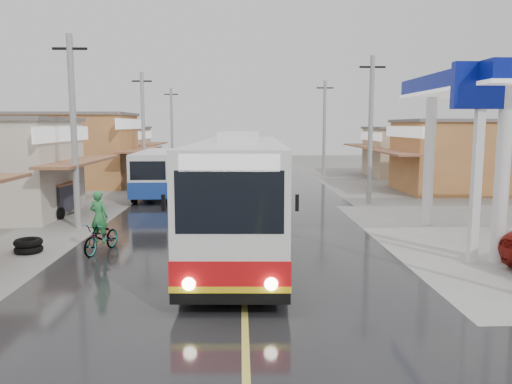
# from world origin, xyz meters

# --- Properties ---
(ground) EXTENTS (120.00, 120.00, 0.00)m
(ground) POSITION_xyz_m (0.00, 0.00, 0.00)
(ground) COLOR slate
(ground) RESTS_ON ground
(road) EXTENTS (12.00, 90.00, 0.02)m
(road) POSITION_xyz_m (0.00, 15.00, 0.01)
(road) COLOR black
(road) RESTS_ON ground
(centre_line) EXTENTS (0.15, 90.00, 0.01)m
(centre_line) POSITION_xyz_m (0.00, 15.00, 0.02)
(centre_line) COLOR #D8CC4C
(centre_line) RESTS_ON road
(shopfronts_left) EXTENTS (11.00, 44.00, 5.20)m
(shopfronts_left) POSITION_xyz_m (-13.00, 18.00, 0.00)
(shopfronts_left) COLOR tan
(shopfronts_left) RESTS_ON ground
(utility_poles_left) EXTENTS (1.60, 50.00, 8.00)m
(utility_poles_left) POSITION_xyz_m (-7.00, 16.00, 0.00)
(utility_poles_left) COLOR gray
(utility_poles_left) RESTS_ON ground
(utility_poles_right) EXTENTS (1.60, 36.00, 8.00)m
(utility_poles_right) POSITION_xyz_m (7.00, 15.00, 0.00)
(utility_poles_right) COLOR gray
(utility_poles_right) RESTS_ON ground
(coach_bus) EXTENTS (3.33, 13.15, 4.08)m
(coach_bus) POSITION_xyz_m (-0.10, 5.15, 1.97)
(coach_bus) COLOR silver
(coach_bus) RESTS_ON road
(second_bus) EXTENTS (2.44, 8.29, 2.73)m
(second_bus) POSITION_xyz_m (-5.10, 18.48, 1.47)
(second_bus) COLOR silver
(second_bus) RESTS_ON road
(cyclist) EXTENTS (1.24, 2.12, 2.16)m
(cyclist) POSITION_xyz_m (-4.81, 4.63, 0.71)
(cyclist) COLOR black
(cyclist) RESTS_ON ground
(tricycle_near) EXTENTS (1.69, 2.28, 1.59)m
(tricycle_near) POSITION_xyz_m (-8.80, 11.78, 0.91)
(tricycle_near) COLOR #26262D
(tricycle_near) RESTS_ON ground
(tyre_stack) EXTENTS (0.95, 0.95, 0.49)m
(tyre_stack) POSITION_xyz_m (-7.32, 4.75, 0.24)
(tyre_stack) COLOR black
(tyre_stack) RESTS_ON ground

